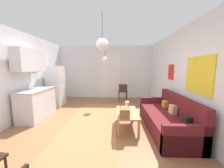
{
  "coord_description": "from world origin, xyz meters",
  "views": [
    {
      "loc": [
        0.55,
        -3.17,
        1.6
      ],
      "look_at": [
        0.39,
        1.46,
        0.97
      ],
      "focal_mm": 20.48,
      "sensor_mm": 36.0,
      "label": 1
    }
  ],
  "objects_px": {
    "couch": "(168,119)",
    "handbag": "(124,112)",
    "coffee_table": "(127,114)",
    "bamboo_vase": "(127,105)",
    "pendant_lamp_near": "(102,45)",
    "refrigerator": "(56,86)",
    "accent_chair": "(123,91)",
    "pendant_lamp_far": "(105,59)"
  },
  "relations": [
    {
      "from": "couch",
      "to": "handbag",
      "type": "relative_size",
      "value": 6.34
    },
    {
      "from": "coffee_table",
      "to": "bamboo_vase",
      "type": "bearing_deg",
      "value": 84.08
    },
    {
      "from": "bamboo_vase",
      "to": "pendant_lamp_near",
      "type": "height_order",
      "value": "pendant_lamp_near"
    },
    {
      "from": "coffee_table",
      "to": "refrigerator",
      "type": "xyz_separation_m",
      "value": [
        -2.74,
        1.86,
        0.43
      ]
    },
    {
      "from": "accent_chair",
      "to": "pendant_lamp_near",
      "type": "distance_m",
      "value": 3.61
    },
    {
      "from": "handbag",
      "to": "pendant_lamp_far",
      "type": "bearing_deg",
      "value": 105.4
    },
    {
      "from": "coffee_table",
      "to": "pendant_lamp_far",
      "type": "height_order",
      "value": "pendant_lamp_far"
    },
    {
      "from": "accent_chair",
      "to": "pendant_lamp_far",
      "type": "xyz_separation_m",
      "value": [
        -0.78,
        -0.54,
        1.42
      ]
    },
    {
      "from": "bamboo_vase",
      "to": "pendant_lamp_near",
      "type": "relative_size",
      "value": 0.61
    },
    {
      "from": "accent_chair",
      "to": "couch",
      "type": "bearing_deg",
      "value": 110.63
    },
    {
      "from": "couch",
      "to": "pendant_lamp_far",
      "type": "height_order",
      "value": "pendant_lamp_far"
    },
    {
      "from": "coffee_table",
      "to": "pendant_lamp_near",
      "type": "xyz_separation_m",
      "value": [
        -0.56,
        -0.57,
        1.65
      ]
    },
    {
      "from": "pendant_lamp_near",
      "to": "accent_chair",
      "type": "bearing_deg",
      "value": 79.65
    },
    {
      "from": "bamboo_vase",
      "to": "pendant_lamp_near",
      "type": "distance_m",
      "value": 1.75
    },
    {
      "from": "handbag",
      "to": "bamboo_vase",
      "type": "bearing_deg",
      "value": 78.41
    },
    {
      "from": "pendant_lamp_near",
      "to": "pendant_lamp_far",
      "type": "bearing_deg",
      "value": 94.24
    },
    {
      "from": "couch",
      "to": "pendant_lamp_near",
      "type": "xyz_separation_m",
      "value": [
        -1.61,
        -0.53,
        1.76
      ]
    },
    {
      "from": "pendant_lamp_far",
      "to": "pendant_lamp_near",
      "type": "bearing_deg",
      "value": -85.76
    },
    {
      "from": "refrigerator",
      "to": "accent_chair",
      "type": "xyz_separation_m",
      "value": [
        2.76,
        0.78,
        -0.33
      ]
    },
    {
      "from": "coffee_table",
      "to": "refrigerator",
      "type": "relative_size",
      "value": 0.62
    },
    {
      "from": "coffee_table",
      "to": "handbag",
      "type": "distance_m",
      "value": 0.39
    },
    {
      "from": "handbag",
      "to": "pendant_lamp_far",
      "type": "height_order",
      "value": "pendant_lamp_far"
    },
    {
      "from": "refrigerator",
      "to": "coffee_table",
      "type": "bearing_deg",
      "value": -34.22
    },
    {
      "from": "pendant_lamp_far",
      "to": "coffee_table",
      "type": "bearing_deg",
      "value": -70.12
    },
    {
      "from": "refrigerator",
      "to": "couch",
      "type": "bearing_deg",
      "value": -26.65
    },
    {
      "from": "coffee_table",
      "to": "pendant_lamp_near",
      "type": "relative_size",
      "value": 1.36
    },
    {
      "from": "couch",
      "to": "accent_chair",
      "type": "height_order",
      "value": "couch"
    },
    {
      "from": "pendant_lamp_far",
      "to": "bamboo_vase",
      "type": "bearing_deg",
      "value": -68.14
    },
    {
      "from": "couch",
      "to": "pendant_lamp_far",
      "type": "distance_m",
      "value": 3.23
    },
    {
      "from": "couch",
      "to": "refrigerator",
      "type": "relative_size",
      "value": 1.3
    },
    {
      "from": "bamboo_vase",
      "to": "pendant_lamp_far",
      "type": "relative_size",
      "value": 0.52
    },
    {
      "from": "coffee_table",
      "to": "bamboo_vase",
      "type": "height_order",
      "value": "bamboo_vase"
    },
    {
      "from": "coffee_table",
      "to": "accent_chair",
      "type": "height_order",
      "value": "accent_chair"
    },
    {
      "from": "accent_chair",
      "to": "refrigerator",
      "type": "bearing_deg",
      "value": 15.49
    },
    {
      "from": "bamboo_vase",
      "to": "handbag",
      "type": "distance_m",
      "value": 0.52
    },
    {
      "from": "coffee_table",
      "to": "refrigerator",
      "type": "bearing_deg",
      "value": 145.78
    },
    {
      "from": "couch",
      "to": "coffee_table",
      "type": "distance_m",
      "value": 1.05
    },
    {
      "from": "handbag",
      "to": "refrigerator",
      "type": "bearing_deg",
      "value": 140.27
    },
    {
      "from": "couch",
      "to": "pendant_lamp_near",
      "type": "bearing_deg",
      "value": -161.69
    },
    {
      "from": "coffee_table",
      "to": "bamboo_vase",
      "type": "relative_size",
      "value": 2.23
    },
    {
      "from": "couch",
      "to": "bamboo_vase",
      "type": "height_order",
      "value": "bamboo_vase"
    },
    {
      "from": "couch",
      "to": "bamboo_vase",
      "type": "relative_size",
      "value": 4.66
    }
  ]
}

